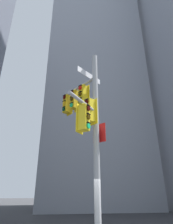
# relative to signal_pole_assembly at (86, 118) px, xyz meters

# --- Properties ---
(building_mid_block) EXTENTS (13.92, 13.92, 44.34)m
(building_mid_block) POSITION_rel_signal_pole_assembly_xyz_m (3.58, 20.10, 17.10)
(building_mid_block) COLOR #9399A3
(building_mid_block) RESTS_ON ground
(signal_pole_assembly) EXTENTS (1.88, 3.86, 8.24)m
(signal_pole_assembly) POSITION_rel_signal_pole_assembly_xyz_m (0.00, 0.00, 0.00)
(signal_pole_assembly) COLOR #9EA0A3
(signal_pole_assembly) RESTS_ON ground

